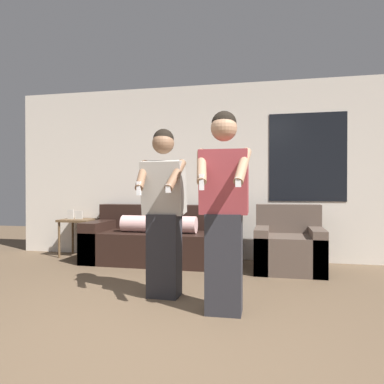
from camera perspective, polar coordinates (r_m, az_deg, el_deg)
The scene contains 7 objects.
ground_plane at distance 2.74m, azimuth -6.99°, elevation -22.99°, with size 14.00×14.00×0.00m, color brown.
wall_back at distance 5.83m, azimuth 4.40°, elevation 3.15°, with size 6.81×0.07×2.70m.
couch at distance 5.57m, azimuth -4.62°, elevation -7.49°, with size 2.19×0.91×0.83m.
armchair at distance 5.18m, azimuth 14.55°, elevation -8.23°, with size 0.88×0.85×0.86m.
side_table at distance 6.30m, azimuth -16.91°, elevation -4.71°, with size 0.53×0.48×0.75m.
person_left at distance 3.77m, azimuth -4.34°, elevation -2.97°, with size 0.48×0.49×1.69m.
person_right at distance 3.27m, azimuth 4.88°, elevation -2.67°, with size 0.48×0.47×1.77m.
Camera 1 is at (0.84, -2.37, 1.10)m, focal length 35.00 mm.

